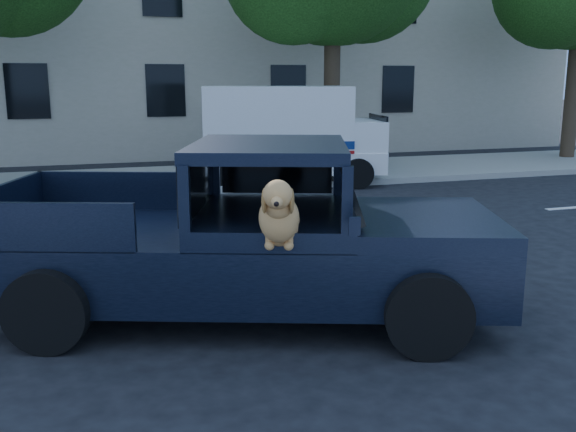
% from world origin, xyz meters
% --- Properties ---
extents(ground, '(120.00, 120.00, 0.00)m').
position_xyz_m(ground, '(0.00, 0.00, 0.00)').
color(ground, black).
rests_on(ground, ground).
extents(far_sidewalk, '(60.00, 4.00, 0.15)m').
position_xyz_m(far_sidewalk, '(0.00, 9.20, 0.07)').
color(far_sidewalk, gray).
rests_on(far_sidewalk, ground).
extents(lane_stripes, '(21.60, 0.14, 0.01)m').
position_xyz_m(lane_stripes, '(2.00, 3.40, 0.01)').
color(lane_stripes, silver).
rests_on(lane_stripes, ground).
extents(building_main, '(26.00, 6.00, 9.00)m').
position_xyz_m(building_main, '(3.00, 16.50, 4.50)').
color(building_main, beige).
rests_on(building_main, ground).
extents(pickup_truck, '(5.71, 3.72, 1.91)m').
position_xyz_m(pickup_truck, '(-0.01, -0.41, 0.64)').
color(pickup_truck, black).
rests_on(pickup_truck, ground).
extents(mail_truck, '(4.65, 2.90, 2.38)m').
position_xyz_m(mail_truck, '(3.27, 8.12, 1.04)').
color(mail_truck, silver).
rests_on(mail_truck, ground).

